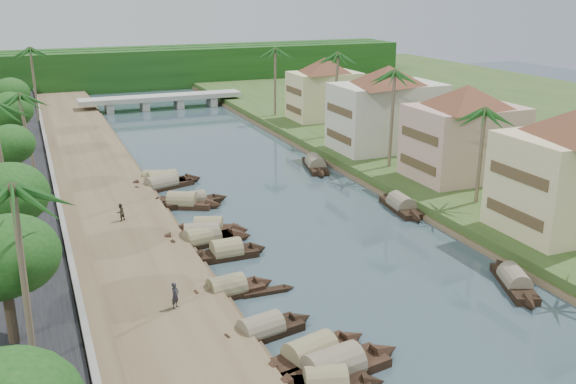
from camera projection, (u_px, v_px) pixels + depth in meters
name	position (u px, v px, depth m)	size (l,w,h in m)	color
ground	(356.00, 267.00, 48.92)	(220.00, 220.00, 0.00)	#34464E
left_bank	(107.00, 208.00, 60.65)	(10.00, 180.00, 0.80)	brown
right_bank	(421.00, 169.00, 73.22)	(16.00, 180.00, 1.20)	#2D4A1D
road	(9.00, 217.00, 57.49)	(8.00, 180.00, 1.40)	black
retaining_wall	(59.00, 204.00, 58.85)	(0.40, 180.00, 1.10)	slate
treeline	(134.00, 68.00, 135.83)	(120.00, 14.00, 8.00)	#133D10
bridge	(162.00, 99.00, 111.85)	(28.00, 4.00, 2.40)	#A2A298
building_mid	(465.00, 131.00, 66.60)	(14.11, 14.11, 9.70)	#CB988F
building_far	(387.00, 107.00, 78.50)	(15.59, 15.59, 10.20)	beige
building_distant	(324.00, 88.00, 96.64)	(12.62, 12.62, 9.20)	beige
sampan_0	(333.00, 369.00, 35.10)	(9.49, 3.32, 2.42)	black
sampan_1	(326.00, 384.00, 33.77)	(6.78, 3.23, 2.01)	black
sampan_2	(310.00, 355.00, 36.46)	(8.60, 3.81, 2.23)	black
sampan_3	(261.00, 331.00, 39.02)	(7.76, 3.01, 2.07)	black
sampan_4	(227.00, 290.00, 44.24)	(7.45, 2.42, 2.10)	black
sampan_5	(227.00, 252.00, 50.53)	(6.86, 1.97, 2.20)	black
sampan_6	(202.00, 238.00, 53.48)	(8.77, 3.65, 2.51)	black
sampan_7	(202.00, 240.00, 53.04)	(8.43, 2.81, 2.20)	black
sampan_8	(209.00, 229.00, 55.42)	(7.24, 4.23, 2.21)	black
sampan_9	(192.00, 201.00, 62.68)	(7.71, 2.02, 1.97)	black
sampan_10	(182.00, 203.00, 62.16)	(7.87, 5.32, 2.22)	black
sampan_11	(163.00, 182.00, 68.70)	(9.05, 2.67, 2.52)	black
sampan_12	(162.00, 185.00, 67.65)	(9.34, 4.51, 2.21)	black
sampan_13	(154.00, 179.00, 70.02)	(6.83, 3.59, 1.90)	black
sampan_14	(514.00, 282.00, 45.53)	(4.49, 8.19, 2.02)	black
sampan_15	(401.00, 206.00, 61.28)	(2.66, 8.61, 2.26)	black
sampan_16	(315.00, 165.00, 75.38)	(3.85, 9.57, 2.28)	black
canoe_1	(265.00, 292.00, 44.67)	(4.49, 0.84, 0.72)	black
canoe_2	(166.00, 199.00, 64.28)	(5.39, 2.82, 0.80)	black
palm_1	(484.00, 113.00, 57.33)	(3.20, 3.20, 10.21)	brown
palm_2	(394.00, 74.00, 68.77)	(3.20, 3.20, 12.04)	brown
palm_3	(334.00, 56.00, 83.50)	(3.20, 3.20, 12.38)	brown
palm_4	(11.00, 192.00, 30.56)	(3.20, 3.20, 11.45)	brown
palm_6	(24.00, 97.00, 66.26)	(3.20, 3.20, 9.89)	brown
palm_7	(275.00, 51.00, 97.48)	(3.20, 3.20, 11.68)	brown
palm_8	(30.00, 51.00, 92.26)	(3.20, 3.20, 12.05)	brown
tree_1	(2.00, 259.00, 34.45)	(5.29, 5.29, 7.29)	#493B2A
tree_2	(4.00, 198.00, 42.99)	(5.19, 5.19, 7.70)	#493B2A
tree_3	(7.00, 147.00, 59.24)	(4.40, 4.40, 6.76)	#493B2A
tree_4	(8.00, 112.00, 73.00)	(4.97, 4.97, 7.48)	#493B2A
tree_5	(8.00, 95.00, 83.39)	(4.80, 4.80, 7.60)	#493B2A
tree_6	(421.00, 104.00, 80.37)	(4.26, 4.26, 7.08)	#493B2A
person_near	(175.00, 295.00, 40.76)	(0.64, 0.42, 1.75)	#25252D
person_far	(120.00, 212.00, 56.07)	(0.77, 0.60, 1.58)	#322E23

